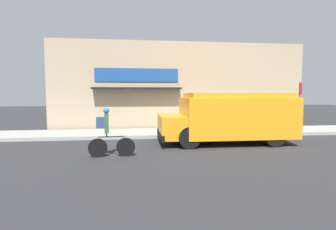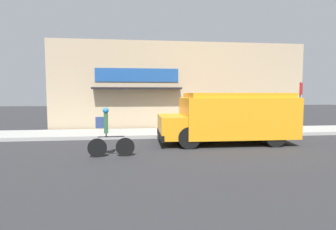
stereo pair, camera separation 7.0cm
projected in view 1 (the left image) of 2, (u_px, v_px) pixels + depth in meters
ground_plane at (191, 138)px, 12.20m from camera, size 70.00×70.00×0.00m
sidewalk at (186, 132)px, 13.43m from camera, size 28.00×2.52×0.16m
storefront at (179, 86)px, 14.72m from camera, size 14.49×0.85×4.96m
school_bus at (230, 116)px, 10.94m from camera, size 5.48×2.90×2.08m
cyclist at (108, 133)px, 8.44m from camera, size 1.51×0.21×1.61m
stop_sign_post at (300, 98)px, 13.27m from camera, size 0.45×0.45×2.50m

